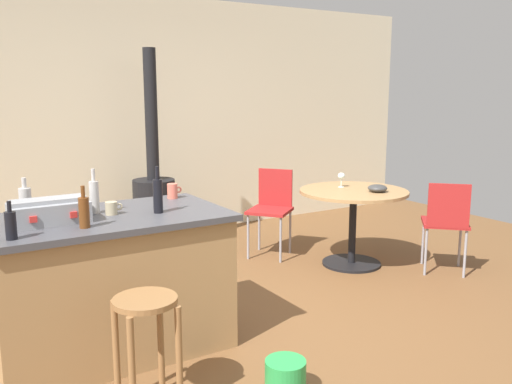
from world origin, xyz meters
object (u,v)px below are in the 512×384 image
kitchen_island (111,283)px  cup_0 (112,208)px  dining_table (353,208)px  plastic_bucket (285,377)px  folding_chair_near (446,220)px  toolbox (49,212)px  wine_glass (341,176)px  serving_bowl (377,188)px  bottle_1 (158,195)px  bottle_2 (25,200)px  bottle_3 (11,225)px  wooden_stool (146,328)px  wood_stove (154,201)px  bottle_0 (94,196)px  cup_1 (173,191)px  bottle_4 (84,212)px  folding_chair_far (272,205)px

kitchen_island → cup_0: cup_0 is taller
dining_table → plastic_bucket: bearing=-140.0°
folding_chair_near → toolbox: size_ratio=1.95×
wine_glass → serving_bowl: size_ratio=0.80×
toolbox → serving_bowl: toolbox is taller
wine_glass → serving_bowl: wine_glass is taller
bottle_1 → bottle_2: size_ratio=1.28×
kitchen_island → folding_chair_near: kitchen_island is taller
bottle_3 → wooden_stool: bearing=-41.5°
wood_stove → bottle_1: wood_stove is taller
kitchen_island → bottle_2: bottle_2 is taller
folding_chair_near → bottle_2: bottle_2 is taller
wood_stove → bottle_0: wood_stove is taller
cup_0 → kitchen_island: bearing=-166.1°
kitchen_island → cup_0: bearing=13.9°
wooden_stool → serving_bowl: (2.69, 1.12, 0.31)m
wooden_stool → bottle_2: size_ratio=2.67×
cup_1 → wooden_stool: bearing=-120.1°
bottle_2 → bottle_4: bottle_4 is taller
dining_table → folding_chair_far: folding_chair_far is taller
kitchen_island → bottle_1: size_ratio=4.91×
serving_bowl → dining_table: bearing=123.7°
bottle_0 → bottle_1: bottle_1 is taller
bottle_3 → serving_bowl: (3.24, 0.64, -0.21)m
folding_chair_near → cup_1: 2.58m
bottle_0 → cup_0: size_ratio=2.59×
wooden_stool → folding_chair_far: size_ratio=0.72×
bottle_2 → bottle_3: bearing=-105.9°
kitchen_island → bottle_4: bearing=-129.8°
kitchen_island → folding_chair_far: size_ratio=1.69×
bottle_1 → wood_stove: bearing=69.7°
dining_table → toolbox: size_ratio=2.32×
bottle_1 → cup_1: bearing=55.6°
cup_1 → serving_bowl: (2.07, 0.05, -0.18)m
wooden_stool → folding_chair_far: 2.90m
bottle_0 → bottle_3: (-0.55, -0.39, -0.03)m
wine_glass → plastic_bucket: 2.67m
wood_stove → wooden_stool: bearing=-112.1°
bottle_0 → bottle_4: bottle_0 is taller
bottle_3 → cup_1: size_ratio=1.89×
wooden_stool → serving_bowl: bearing=22.6°
wood_stove → wine_glass: 1.97m
kitchen_island → cup_1: size_ratio=13.46×
wine_glass → kitchen_island: bearing=-164.2°
bottle_0 → bottle_2: bearing=152.9°
kitchen_island → serving_bowl: 2.68m
folding_chair_near → bottle_4: bottle_4 is taller
bottle_4 → serving_bowl: bottle_4 is taller
folding_chair_near → cup_0: size_ratio=7.76×
bottle_3 → plastic_bucket: size_ratio=0.90×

